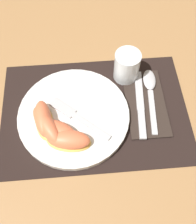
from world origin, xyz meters
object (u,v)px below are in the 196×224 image
(juice_glass, at_px, (127,67))
(citrus_wedge_2, at_px, (58,131))
(citrus_wedge_0, at_px, (43,119))
(citrus_wedge_1, at_px, (47,126))
(fork, at_px, (76,116))
(knife, at_px, (140,105))
(plate, at_px, (74,116))
(spoon, at_px, (150,88))
(citrus_wedge_3, at_px, (69,140))

(juice_glass, distance_m, citrus_wedge_2, 0.25)
(citrus_wedge_0, height_order, citrus_wedge_1, same)
(juice_glass, distance_m, fork, 0.19)
(juice_glass, relative_size, knife, 0.42)
(plate, distance_m, citrus_wedge_2, 0.07)
(plate, bearing_deg, juice_glass, 38.75)
(plate, height_order, spoon, plate)
(knife, relative_size, citrus_wedge_3, 1.82)
(citrus_wedge_1, xyz_separation_m, citrus_wedge_2, (0.03, -0.01, -0.00))
(plate, height_order, knife, plate)
(spoon, bearing_deg, citrus_wedge_2, -154.32)
(spoon, bearing_deg, citrus_wedge_0, -163.01)
(plate, distance_m, spoon, 0.22)
(fork, xyz_separation_m, citrus_wedge_3, (-0.02, -0.07, 0.01))
(juice_glass, bearing_deg, knife, -75.85)
(spoon, xyz_separation_m, citrus_wedge_3, (-0.22, -0.14, 0.02))
(knife, distance_m, spoon, 0.06)
(plate, xyz_separation_m, juice_glass, (0.15, 0.12, 0.03))
(plate, xyz_separation_m, knife, (0.17, 0.02, -0.00))
(citrus_wedge_0, bearing_deg, citrus_wedge_2, -43.36)
(fork, distance_m, citrus_wedge_3, 0.07)
(juice_glass, distance_m, spoon, 0.08)
(fork, bearing_deg, citrus_wedge_2, -135.06)
(knife, distance_m, citrus_wedge_3, 0.21)
(fork, bearing_deg, knife, 8.70)
(spoon, distance_m, citrus_wedge_1, 0.29)
(citrus_wedge_1, height_order, citrus_wedge_2, citrus_wedge_1)
(citrus_wedge_1, distance_m, citrus_wedge_2, 0.03)
(citrus_wedge_0, relative_size, citrus_wedge_2, 0.95)
(citrus_wedge_0, distance_m, citrus_wedge_1, 0.02)
(fork, relative_size, citrus_wedge_3, 1.33)
(citrus_wedge_0, bearing_deg, fork, 7.27)
(spoon, height_order, fork, fork)
(spoon, relative_size, citrus_wedge_1, 1.57)
(citrus_wedge_1, bearing_deg, citrus_wedge_0, 115.12)
(plate, relative_size, fork, 1.89)
(juice_glass, bearing_deg, citrus_wedge_3, -129.71)
(spoon, xyz_separation_m, citrus_wedge_0, (-0.28, -0.08, 0.03))
(spoon, distance_m, citrus_wedge_3, 0.26)
(juice_glass, distance_m, citrus_wedge_3, 0.25)
(spoon, bearing_deg, citrus_wedge_3, -147.13)
(juice_glass, xyz_separation_m, citrus_wedge_1, (-0.21, -0.15, -0.00))
(plate, xyz_separation_m, citrus_wedge_0, (-0.07, -0.02, 0.03))
(juice_glass, height_order, citrus_wedge_0, juice_glass)
(knife, bearing_deg, plate, -174.07)
(fork, height_order, citrus_wedge_0, citrus_wedge_0)
(knife, xyz_separation_m, spoon, (0.03, 0.05, 0.00))
(juice_glass, xyz_separation_m, citrus_wedge_3, (-0.16, -0.19, -0.01))
(citrus_wedge_3, bearing_deg, citrus_wedge_1, 142.21)
(juice_glass, relative_size, spoon, 0.43)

